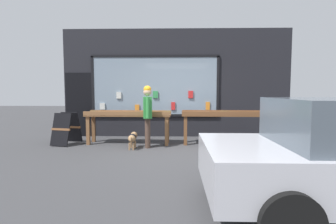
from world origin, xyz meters
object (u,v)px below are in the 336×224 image
(small_dog, at_px, (133,138))
(display_table_right, at_px, (225,118))
(sandwich_board_sign, at_px, (66,128))
(person_browsing, at_px, (147,112))
(display_table_left, at_px, (129,118))

(small_dog, bearing_deg, display_table_right, -73.53)
(display_table_right, relative_size, sandwich_board_sign, 2.74)
(person_browsing, bearing_deg, small_dog, 106.87)
(small_dog, relative_size, sandwich_board_sign, 0.69)
(display_table_right, bearing_deg, sandwich_board_sign, -178.69)
(person_browsing, xyz_separation_m, small_dog, (-0.38, -0.17, -0.67))
(display_table_right, bearing_deg, small_dog, -165.37)
(display_table_right, height_order, small_dog, display_table_right)
(person_browsing, height_order, small_dog, person_browsing)
(display_table_left, relative_size, small_dog, 3.98)
(display_table_right, bearing_deg, person_browsing, -167.29)
(display_table_left, bearing_deg, sandwich_board_sign, -176.65)
(small_dog, height_order, sandwich_board_sign, sandwich_board_sign)
(person_browsing, bearing_deg, display_table_left, 42.94)
(display_table_right, xyz_separation_m, sandwich_board_sign, (-4.46, -0.10, -0.30))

